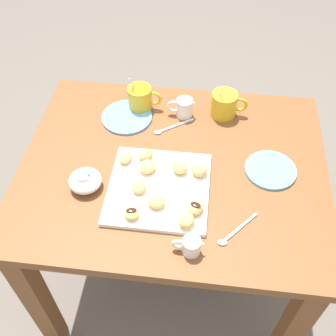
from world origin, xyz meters
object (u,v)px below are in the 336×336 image
(coffee_mug_mustard_left, at_px, (140,97))
(beignet_7, at_px, (199,170))
(coffee_mug_mustard_right, at_px, (225,104))
(beignet_6, at_px, (195,208))
(cream_pitcher_white, at_px, (184,107))
(beignet_5, at_px, (180,167))
(dining_table, at_px, (173,191))
(beignet_1, at_px, (146,154))
(saucer_sky_left, at_px, (127,117))
(beignet_3, at_px, (132,213))
(beignet_8, at_px, (147,167))
(beignet_2, at_px, (186,220))
(beignet_4, at_px, (139,187))
(beignet_9, at_px, (156,201))
(beignet_0, at_px, (126,158))
(saucer_sky_right, at_px, (270,170))
(ice_cream_bowl, at_px, (85,180))
(pastry_plate_square, at_px, (159,188))
(chocolate_sauce_pitcher, at_px, (191,245))

(coffee_mug_mustard_left, xyz_separation_m, beignet_7, (0.24, -0.32, -0.01))
(coffee_mug_mustard_right, height_order, beignet_6, coffee_mug_mustard_right)
(cream_pitcher_white, height_order, beignet_5, cream_pitcher_white)
(dining_table, xyz_separation_m, beignet_6, (0.09, -0.19, 0.17))
(beignet_1, bearing_deg, saucer_sky_left, 117.13)
(beignet_3, relative_size, beignet_8, 0.87)
(cream_pitcher_white, relative_size, beignet_2, 1.99)
(saucer_sky_left, bearing_deg, beignet_8, -65.41)
(beignet_4, height_order, beignet_6, same)
(coffee_mug_mustard_left, xyz_separation_m, beignet_8, (0.08, -0.32, -0.02))
(beignet_7, distance_m, beignet_9, 0.18)
(coffee_mug_mustard_left, height_order, beignet_0, coffee_mug_mustard_left)
(saucer_sky_right, relative_size, beignet_0, 3.04)
(beignet_7, bearing_deg, beignet_1, 164.48)
(beignet_0, xyz_separation_m, beignet_5, (0.18, -0.02, 0.00))
(saucer_sky_left, bearing_deg, beignet_9, -67.12)
(beignet_5, bearing_deg, beignet_4, -141.84)
(saucer_sky_right, height_order, beignet_5, beignet_5)
(beignet_8, bearing_deg, ice_cream_bowl, -157.45)
(cream_pitcher_white, bearing_deg, saucer_sky_right, -37.82)
(coffee_mug_mustard_right, height_order, beignet_3, coffee_mug_mustard_right)
(beignet_5, bearing_deg, beignet_0, 172.47)
(saucer_sky_left, bearing_deg, dining_table, -46.97)
(beignet_4, distance_m, beignet_6, 0.19)
(pastry_plate_square, distance_m, cream_pitcher_white, 0.37)
(ice_cream_bowl, height_order, beignet_9, ice_cream_bowl)
(beignet_6, bearing_deg, chocolate_sauce_pitcher, -91.36)
(saucer_sky_right, relative_size, beignet_6, 3.24)
(saucer_sky_right, xyz_separation_m, beignet_7, (-0.23, -0.05, 0.03))
(beignet_8, bearing_deg, coffee_mug_mustard_left, 103.21)
(beignet_6, bearing_deg, beignet_8, 138.89)
(beignet_1, bearing_deg, cream_pitcher_white, 66.74)
(cream_pitcher_white, height_order, beignet_9, cream_pitcher_white)
(beignet_8, bearing_deg, saucer_sky_left, 114.59)
(beignet_3, bearing_deg, beignet_2, -2.85)
(ice_cream_bowl, bearing_deg, saucer_sky_left, 78.42)
(cream_pitcher_white, height_order, beignet_8, cream_pitcher_white)
(beignet_6, xyz_separation_m, beignet_8, (-0.17, 0.14, 0.00))
(beignet_4, relative_size, beignet_9, 0.98)
(saucer_sky_right, bearing_deg, beignet_5, -170.59)
(pastry_plate_square, relative_size, ice_cream_bowl, 3.03)
(beignet_7, bearing_deg, dining_table, 154.61)
(beignet_0, height_order, beignet_4, beignet_4)
(beignet_7, bearing_deg, beignet_9, -130.98)
(coffee_mug_mustard_right, relative_size, cream_pitcher_white, 1.35)
(beignet_7, distance_m, beignet_8, 0.17)
(saucer_sky_right, height_order, beignet_7, beignet_7)
(beignet_0, distance_m, beignet_2, 0.31)
(dining_table, distance_m, beignet_1, 0.19)
(dining_table, distance_m, beignet_3, 0.30)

